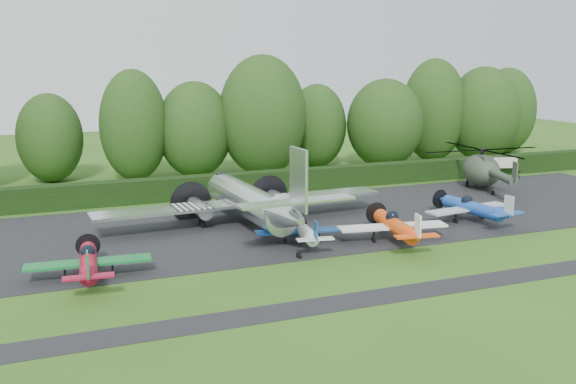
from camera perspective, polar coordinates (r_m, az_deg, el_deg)
name	(u,v)px	position (r m, az deg, el deg)	size (l,w,h in m)	color
ground	(350,261)	(39.31, 5.52, -6.10)	(160.00, 160.00, 0.00)	#2F5317
apron	(289,223)	(48.06, 0.10, -2.73)	(70.00, 18.00, 0.01)	black
taxiway_verge	(402,294)	(34.38, 10.12, -8.88)	(70.00, 2.00, 0.00)	black
hedgerow	(244,194)	(58.16, -3.91, -0.22)	(90.00, 1.60, 2.00)	black
transport_plane	(250,201)	(46.18, -3.38, -0.83)	(22.09, 16.94, 7.08)	silver
light_plane_red	(88,262)	(37.02, -17.33, -5.96)	(6.80, 7.15, 2.61)	maroon
light_plane_white	(303,230)	(42.20, 1.38, -3.40)	(6.20, 6.52, 2.38)	white
light_plane_orange	(395,226)	(43.12, 9.51, -2.97)	(7.41, 7.79, 2.85)	#F0490E
light_plane_blue	(472,208)	(49.81, 16.06, -1.34)	(7.12, 7.48, 2.74)	#1B47A5
helicopter	(482,168)	(62.80, 16.84, 2.10)	(11.86, 13.89, 3.82)	#333F30
sign_board	(500,164)	(70.25, 18.36, 2.41)	(3.59, 0.13, 2.02)	#3F3326
tree_2	(385,124)	(72.65, 8.61, 6.03)	(8.48, 8.48, 9.95)	black
tree_3	(506,111)	(87.97, 18.82, 6.85)	(7.48, 7.48, 11.00)	black
tree_4	(263,116)	(66.71, -2.27, 6.77)	(9.08, 9.08, 12.53)	black
tree_5	(434,110)	(78.42, 12.82, 7.09)	(7.52, 7.52, 12.17)	black
tree_7	(195,130)	(66.60, -8.28, 5.50)	(7.65, 7.65, 9.88)	black
tree_8	(317,126)	(72.43, 2.58, 5.89)	(6.61, 6.61, 9.36)	black
tree_9	(50,138)	(67.66, -20.41, 4.52)	(6.37, 6.37, 8.80)	black
tree_10	(483,114)	(80.42, 16.95, 6.64)	(8.66, 8.66, 11.21)	black
tree_11	(134,126)	(65.75, -13.55, 5.76)	(6.73, 6.73, 11.11)	black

